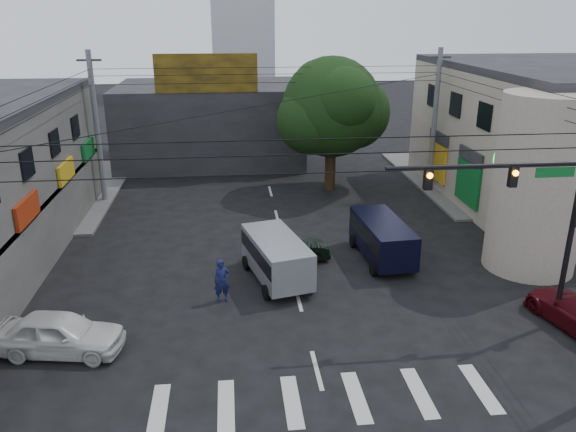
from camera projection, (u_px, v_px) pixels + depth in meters
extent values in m
plane|color=black|center=(305.00, 323.00, 21.40)|extent=(160.00, 160.00, 0.00)
cube|color=#514F4C|center=(521.00, 178.00, 40.01)|extent=(16.00, 16.00, 0.15)
cube|color=gray|center=(570.00, 138.00, 34.00)|extent=(14.00, 18.00, 8.00)
cylinder|color=gray|center=(539.00, 184.00, 24.88)|extent=(4.00, 4.00, 8.00)
cube|color=#232326|center=(211.00, 123.00, 44.29)|extent=(14.00, 10.00, 6.00)
cube|color=olive|center=(206.00, 73.00, 38.24)|extent=(7.00, 0.30, 2.60)
cylinder|color=black|center=(330.00, 158.00, 36.95)|extent=(0.70, 0.70, 4.40)
sphere|color=black|center=(332.00, 107.00, 35.82)|extent=(6.40, 6.40, 6.40)
cylinder|color=black|center=(571.00, 236.00, 20.19)|extent=(0.20, 0.20, 7.20)
cylinder|color=black|center=(487.00, 166.00, 18.92)|extent=(7.00, 0.14, 0.14)
cube|color=black|center=(513.00, 176.00, 19.16)|extent=(0.28, 0.22, 0.75)
cube|color=black|center=(428.00, 179.00, 18.86)|extent=(0.28, 0.22, 0.75)
sphere|color=orange|center=(516.00, 173.00, 18.98)|extent=(0.20, 0.20, 0.20)
sphere|color=orange|center=(430.00, 176.00, 18.68)|extent=(0.20, 0.20, 0.20)
cube|color=#0D5F25|center=(555.00, 172.00, 19.28)|extent=(1.40, 0.06, 0.35)
cylinder|color=#59595B|center=(97.00, 129.00, 33.74)|extent=(0.32, 0.32, 9.20)
cylinder|color=#59595B|center=(434.00, 122.00, 35.85)|extent=(0.32, 0.32, 9.20)
imported|color=black|center=(289.00, 249.00, 26.61)|extent=(2.12, 4.07, 1.25)
imported|color=silver|center=(60.00, 333.00, 19.34)|extent=(3.18, 4.95, 1.49)
imported|color=#131944|center=(222.00, 281.00, 22.77)|extent=(0.85, 0.72, 1.83)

